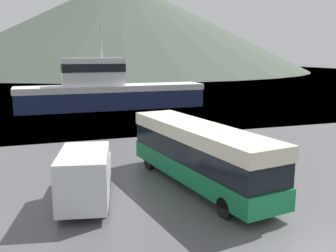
{
  "coord_description": "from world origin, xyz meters",
  "views": [
    {
      "loc": [
        -8.43,
        -9.16,
        6.69
      ],
      "look_at": [
        -0.77,
        13.77,
        2.0
      ],
      "focal_mm": 40.0,
      "sensor_mm": 36.0,
      "label": 1
    }
  ],
  "objects": [
    {
      "name": "storage_bin",
      "position": [
        4.3,
        10.62,
        0.68
      ],
      "size": [
        1.2,
        1.37,
        1.34
      ],
      "color": "#287F3D",
      "rests_on": "ground"
    },
    {
      "name": "hill_backdrop",
      "position": [
        23.57,
        147.43,
        18.45
      ],
      "size": [
        148.93,
        148.93,
        36.89
      ],
      "primitive_type": "cone",
      "color": "#424C42",
      "rests_on": "ground"
    },
    {
      "name": "water_surface",
      "position": [
        0.0,
        139.83,
        0.0
      ],
      "size": [
        240.0,
        240.0,
        0.0
      ],
      "primitive_type": "plane",
      "color": "slate",
      "rests_on": "ground"
    },
    {
      "name": "mooring_bollard",
      "position": [
        1.08,
        18.2,
        0.43
      ],
      "size": [
        0.36,
        0.36,
        0.79
      ],
      "color": "black",
      "rests_on": "ground"
    },
    {
      "name": "tour_bus",
      "position": [
        -1.15,
        7.72,
        1.79
      ],
      "size": [
        4.05,
        10.98,
        3.16
      ],
      "rotation": [
        0.0,
        0.0,
        0.16
      ],
      "color": "#146B3D",
      "rests_on": "ground"
    },
    {
      "name": "fishing_boat",
      "position": [
        -0.87,
        36.48,
        2.3
      ],
      "size": [
        22.88,
        4.49,
        10.3
      ],
      "rotation": [
        0.0,
        0.0,
        4.73
      ],
      "color": "#19234C",
      "rests_on": "water_surface"
    },
    {
      "name": "delivery_van",
      "position": [
        -6.84,
        7.31,
        1.32
      ],
      "size": [
        3.13,
        5.93,
        2.52
      ],
      "rotation": [
        0.0,
        0.0,
        -0.2
      ],
      "color": "silver",
      "rests_on": "ground"
    }
  ]
}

